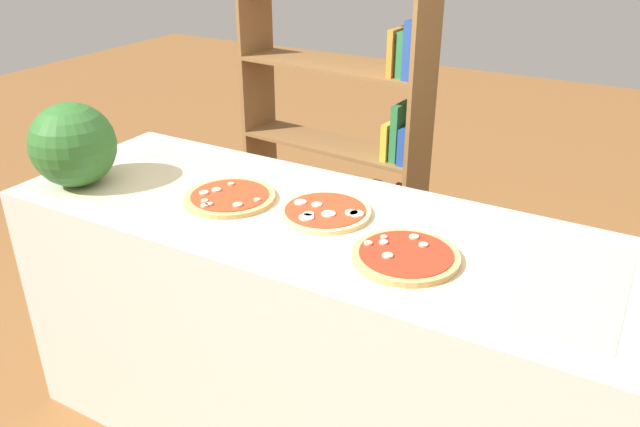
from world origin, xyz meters
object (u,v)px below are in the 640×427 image
at_px(pizza_mushroom_2, 406,256).
at_px(watermelon, 73,145).
at_px(pizza_mushroom_0, 230,197).
at_px(bookshelf, 354,157).
at_px(pizza_mozzarella_1, 325,212).

distance_m(pizza_mushroom_2, watermelon, 1.22).
bearing_deg(pizza_mushroom_2, watermelon, -176.28).
relative_size(pizza_mushroom_0, pizza_mushroom_2, 1.01).
height_order(pizza_mushroom_0, bookshelf, bookshelf).
distance_m(watermelon, bookshelf, 1.31).
bearing_deg(bookshelf, pizza_mushroom_2, -56.97).
relative_size(pizza_mozzarella_1, pizza_mushroom_2, 0.97).
distance_m(pizza_mushroom_0, pizza_mozzarella_1, 0.34).
bearing_deg(bookshelf, watermelon, -113.44).
relative_size(pizza_mushroom_2, bookshelf, 0.20).
xyz_separation_m(pizza_mushroom_0, pizza_mozzarella_1, (0.33, 0.06, 0.00)).
relative_size(pizza_mushroom_0, pizza_mozzarella_1, 1.04).
bearing_deg(pizza_mushroom_2, pizza_mushroom_0, 173.68).
bearing_deg(pizza_mozzarella_1, bookshelf, 111.45).
bearing_deg(pizza_mushroom_0, bookshelf, 92.31).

